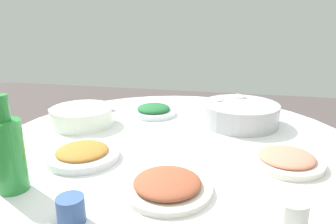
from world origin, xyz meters
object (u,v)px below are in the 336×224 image
Objects in this scene: rice_bowl at (240,113)px; round_dining_table at (175,168)px; soup_bowl at (82,117)px; dish_stirfry at (167,185)px; dish_shrimp at (286,159)px; dish_tofu_braise at (83,154)px; green_bottle at (9,153)px; tea_cup_near at (292,213)px; tea_cup_far at (71,210)px; dish_greens at (154,110)px.

round_dining_table is at bearing -43.80° from rice_bowl.
soup_bowl reaches higher than dish_stirfry.
dish_stirfry reaches higher than dish_shrimp.
rice_bowl is at bearing 132.34° from dish_tofu_braise.
green_bottle is (0.30, -0.72, 0.09)m from dish_shrimp.
dish_stirfry is 0.30m from tea_cup_near.
dish_shrimp is 3.21× the size of tea_cup_near.
tea_cup_near reaches higher than tea_cup_far.
rice_bowl is at bearing 138.21° from green_bottle.
green_bottle is at bearing -24.34° from dish_tofu_braise.
green_bottle reaches higher than dish_tofu_braise.
soup_bowl is at bearing -173.73° from green_bottle.
dish_shrimp is 0.78m from green_bottle.
round_dining_table is 0.40m from dish_shrimp.
tea_cup_near is (0.21, 0.59, 0.01)m from dish_tofu_braise.
dish_greens is at bearing -127.49° from dish_shrimp.
dish_tofu_braise is at bearing -113.76° from dish_stirfry.
dish_greens reaches higher than round_dining_table.
dish_greens is 0.79m from tea_cup_far.
round_dining_table is 5.65× the size of dish_stirfry.
green_bottle is 3.70× the size of tea_cup_near.
dish_stirfry is 3.78× the size of tea_cup_far.
dish_tofu_braise is 0.32m from tea_cup_far.
soup_bowl is 0.90m from tea_cup_near.
round_dining_table is 5.70× the size of dish_tofu_braise.
rice_bowl reaches higher than dish_shrimp.
soup_bowl reaches higher than dish_greens.
dish_tofu_braise is 0.33m from dish_stirfry.
dish_shrimp is at bearing 52.51° from dish_greens.
dish_greens reaches higher than dish_stirfry.
green_bottle is at bearing -67.48° from dish_shrimp.
dish_greens is at bearing 167.82° from dish_tofu_braise.
dish_stirfry is at bearing 17.50° from dish_greens.
tea_cup_near reaches higher than dish_tofu_braise.
green_bottle reaches higher than soup_bowl.
dish_stirfry is (0.34, 0.04, 0.13)m from round_dining_table.
round_dining_table is 21.37× the size of tea_cup_far.
soup_bowl is 1.09× the size of green_bottle.
tea_cup_far is at bearing -52.15° from dish_shrimp.
dish_tofu_braise is 3.75× the size of tea_cup_far.
dish_greens is 0.78× the size of green_bottle.
green_bottle is 4.15× the size of tea_cup_far.
dish_stirfry reaches higher than round_dining_table.
dish_tofu_braise is (0.30, 0.15, -0.02)m from soup_bowl.
dish_shrimp is 3.59× the size of tea_cup_far.
tea_cup_near is at bearing 74.57° from dish_stirfry.
dish_greens reaches higher than dish_shrimp.
tea_cup_near is (0.01, 0.68, -0.07)m from green_bottle.
soup_bowl is 1.26× the size of dish_shrimp.
dish_shrimp is 0.95× the size of dish_stirfry.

